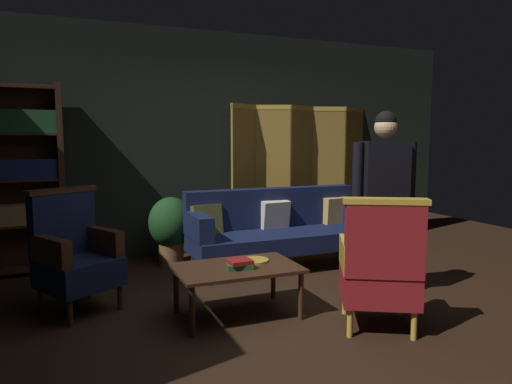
{
  "coord_description": "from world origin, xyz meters",
  "views": [
    {
      "loc": [
        -1.68,
        -3.29,
        1.46
      ],
      "look_at": [
        0.0,
        0.8,
        0.95
      ],
      "focal_mm": 32.39,
      "sensor_mm": 36.0,
      "label": 1
    }
  ],
  "objects_px": {
    "folding_screen": "(301,174)",
    "book_red_leather": "(240,261)",
    "bookshelf": "(19,174)",
    "velvet_couch": "(279,227)",
    "brass_tray": "(254,260)",
    "armchair_wing_left": "(74,254)",
    "coffee_table": "(237,272)",
    "book_green_cloth": "(240,266)",
    "armchair_gilt_accent": "(380,267)",
    "standing_figure": "(384,188)",
    "potted_plant": "(171,226)"
  },
  "relations": [
    {
      "from": "folding_screen",
      "to": "book_red_leather",
      "type": "relative_size",
      "value": 11.71
    },
    {
      "from": "bookshelf",
      "to": "velvet_couch",
      "type": "xyz_separation_m",
      "value": [
        2.7,
        -0.74,
        -0.64
      ]
    },
    {
      "from": "velvet_couch",
      "to": "brass_tray",
      "type": "height_order",
      "value": "velvet_couch"
    },
    {
      "from": "bookshelf",
      "to": "armchair_wing_left",
      "type": "distance_m",
      "value": 1.56
    },
    {
      "from": "coffee_table",
      "to": "book_green_cloth",
      "type": "xyz_separation_m",
      "value": [
        -0.0,
        -0.06,
        0.07
      ]
    },
    {
      "from": "coffee_table",
      "to": "armchair_gilt_accent",
      "type": "distance_m",
      "value": 1.14
    },
    {
      "from": "armchair_wing_left",
      "to": "brass_tray",
      "type": "height_order",
      "value": "armchair_wing_left"
    },
    {
      "from": "folding_screen",
      "to": "armchair_wing_left",
      "type": "relative_size",
      "value": 2.04
    },
    {
      "from": "folding_screen",
      "to": "coffee_table",
      "type": "height_order",
      "value": "folding_screen"
    },
    {
      "from": "velvet_couch",
      "to": "standing_figure",
      "type": "height_order",
      "value": "standing_figure"
    },
    {
      "from": "bookshelf",
      "to": "armchair_gilt_accent",
      "type": "relative_size",
      "value": 1.97
    },
    {
      "from": "folding_screen",
      "to": "book_green_cloth",
      "type": "bearing_deg",
      "value": -128.15
    },
    {
      "from": "bookshelf",
      "to": "standing_figure",
      "type": "height_order",
      "value": "bookshelf"
    },
    {
      "from": "armchair_gilt_accent",
      "to": "standing_figure",
      "type": "xyz_separation_m",
      "value": [
        0.42,
        0.52,
        0.54
      ]
    },
    {
      "from": "brass_tray",
      "to": "standing_figure",
      "type": "bearing_deg",
      "value": -12.07
    },
    {
      "from": "armchair_gilt_accent",
      "to": "standing_figure",
      "type": "relative_size",
      "value": 0.61
    },
    {
      "from": "armchair_gilt_accent",
      "to": "book_red_leather",
      "type": "bearing_deg",
      "value": 146.2
    },
    {
      "from": "folding_screen",
      "to": "armchair_wing_left",
      "type": "distance_m",
      "value": 3.3
    },
    {
      "from": "potted_plant",
      "to": "armchair_wing_left",
      "type": "bearing_deg",
      "value": -134.32
    },
    {
      "from": "bookshelf",
      "to": "brass_tray",
      "type": "relative_size",
      "value": 8.38
    },
    {
      "from": "armchair_gilt_accent",
      "to": "armchair_wing_left",
      "type": "height_order",
      "value": "same"
    },
    {
      "from": "standing_figure",
      "to": "book_green_cloth",
      "type": "bearing_deg",
      "value": 176.34
    },
    {
      "from": "armchair_gilt_accent",
      "to": "coffee_table",
      "type": "bearing_deg",
      "value": 143.47
    },
    {
      "from": "armchair_gilt_accent",
      "to": "book_green_cloth",
      "type": "relative_size",
      "value": 5.04
    },
    {
      "from": "folding_screen",
      "to": "brass_tray",
      "type": "distance_m",
      "value": 2.56
    },
    {
      "from": "standing_figure",
      "to": "potted_plant",
      "type": "distance_m",
      "value": 2.48
    },
    {
      "from": "folding_screen",
      "to": "book_green_cloth",
      "type": "relative_size",
      "value": 10.27
    },
    {
      "from": "folding_screen",
      "to": "brass_tray",
      "type": "relative_size",
      "value": 8.67
    },
    {
      "from": "armchair_gilt_accent",
      "to": "standing_figure",
      "type": "bearing_deg",
      "value": 51.18
    },
    {
      "from": "brass_tray",
      "to": "folding_screen",
      "type": "bearing_deg",
      "value": 53.1
    },
    {
      "from": "folding_screen",
      "to": "potted_plant",
      "type": "xyz_separation_m",
      "value": [
        -1.88,
        -0.36,
        -0.53
      ]
    },
    {
      "from": "bookshelf",
      "to": "book_red_leather",
      "type": "distance_m",
      "value": 2.77
    },
    {
      "from": "bookshelf",
      "to": "armchair_gilt_accent",
      "type": "bearing_deg",
      "value": -45.44
    },
    {
      "from": "armchair_gilt_accent",
      "to": "book_red_leather",
      "type": "distance_m",
      "value": 1.09
    },
    {
      "from": "velvet_couch",
      "to": "armchair_wing_left",
      "type": "xyz_separation_m",
      "value": [
        -2.2,
        -0.61,
        0.04
      ]
    },
    {
      "from": "book_green_cloth",
      "to": "book_red_leather",
      "type": "xyz_separation_m",
      "value": [
        0.0,
        0.0,
        0.04
      ]
    },
    {
      "from": "folding_screen",
      "to": "coffee_table",
      "type": "bearing_deg",
      "value": -128.96
    },
    {
      "from": "bookshelf",
      "to": "standing_figure",
      "type": "relative_size",
      "value": 1.2
    },
    {
      "from": "bookshelf",
      "to": "armchair_wing_left",
      "type": "bearing_deg",
      "value": -69.8
    },
    {
      "from": "bookshelf",
      "to": "potted_plant",
      "type": "height_order",
      "value": "bookshelf"
    },
    {
      "from": "velvet_couch",
      "to": "standing_figure",
      "type": "bearing_deg",
      "value": -75.75
    },
    {
      "from": "armchair_gilt_accent",
      "to": "book_green_cloth",
      "type": "height_order",
      "value": "armchair_gilt_accent"
    },
    {
      "from": "standing_figure",
      "to": "velvet_couch",
      "type": "bearing_deg",
      "value": 104.25
    },
    {
      "from": "armchair_wing_left",
      "to": "brass_tray",
      "type": "xyz_separation_m",
      "value": [
        1.42,
        -0.56,
        -0.06
      ]
    },
    {
      "from": "bookshelf",
      "to": "coffee_table",
      "type": "distance_m",
      "value": 2.74
    },
    {
      "from": "bookshelf",
      "to": "velvet_couch",
      "type": "bearing_deg",
      "value": -15.3
    },
    {
      "from": "armchair_wing_left",
      "to": "coffee_table",
      "type": "bearing_deg",
      "value": -27.96
    },
    {
      "from": "coffee_table",
      "to": "armchair_wing_left",
      "type": "height_order",
      "value": "armchair_wing_left"
    },
    {
      "from": "armchair_gilt_accent",
      "to": "brass_tray",
      "type": "distance_m",
      "value": 1.05
    },
    {
      "from": "armchair_wing_left",
      "to": "book_red_leather",
      "type": "relative_size",
      "value": 5.74
    }
  ]
}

